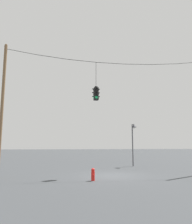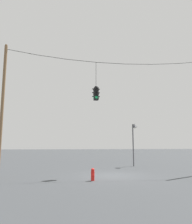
% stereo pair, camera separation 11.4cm
% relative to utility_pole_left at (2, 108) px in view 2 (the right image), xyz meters
% --- Properties ---
extents(ground_plane, '(200.00, 200.00, 0.00)m').
position_rel_utility_pole_left_xyz_m(ground_plane, '(7.77, -0.05, -4.70)').
color(ground_plane, '#383A3D').
extents(utility_pole_left, '(0.21, 0.21, 9.41)m').
position_rel_utility_pole_left_xyz_m(utility_pole_left, '(0.00, 0.00, 0.00)').
color(utility_pole_left, brown).
rests_on(utility_pole_left, ground_plane).
extents(span_wire, '(15.55, 0.03, 0.64)m').
position_rel_utility_pole_left_xyz_m(span_wire, '(7.77, 0.00, 3.93)').
color(span_wire, black).
extents(traffic_light_near_right_pole, '(0.58, 0.58, 2.96)m').
position_rel_utility_pole_left_xyz_m(traffic_light_near_right_pole, '(6.60, -0.00, 1.28)').
color(traffic_light_near_right_pole, black).
extents(street_lamp, '(0.53, 0.91, 4.33)m').
position_rel_utility_pole_left_xyz_m(street_lamp, '(11.51, 6.02, -1.31)').
color(street_lamp, '#515156').
rests_on(street_lamp, ground_plane).
extents(fire_hydrant, '(0.22, 0.30, 0.75)m').
position_rel_utility_pole_left_xyz_m(fire_hydrant, '(6.07, -2.07, -4.31)').
color(fire_hydrant, red).
rests_on(fire_hydrant, ground_plane).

